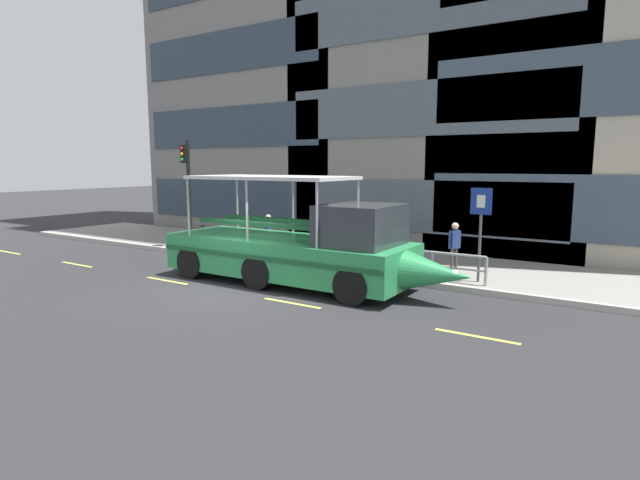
# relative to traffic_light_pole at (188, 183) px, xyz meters

# --- Properties ---
(ground_plane) EXTENTS (120.00, 120.00, 0.00)m
(ground_plane) POSITION_rel_traffic_light_pole_xyz_m (5.92, -3.81, -2.82)
(ground_plane) COLOR #2B2B2D
(sidewalk) EXTENTS (32.00, 4.80, 0.18)m
(sidewalk) POSITION_rel_traffic_light_pole_xyz_m (5.92, 1.79, -2.73)
(sidewalk) COLOR gray
(sidewalk) RESTS_ON ground_plane
(curb_edge) EXTENTS (32.00, 0.18, 0.18)m
(curb_edge) POSITION_rel_traffic_light_pole_xyz_m (5.92, -0.70, -2.73)
(curb_edge) COLOR #B2ADA3
(curb_edge) RESTS_ON ground_plane
(lane_centreline) EXTENTS (25.80, 0.12, 0.01)m
(lane_centreline) POSITION_rel_traffic_light_pole_xyz_m (5.92, -4.27, -2.82)
(lane_centreline) COLOR #DBD64C
(lane_centreline) RESTS_ON ground_plane
(curb_guardrail) EXTENTS (11.28, 0.09, 0.86)m
(curb_guardrail) POSITION_rel_traffic_light_pole_xyz_m (6.67, -0.36, -2.07)
(curb_guardrail) COLOR #9EA0A8
(curb_guardrail) RESTS_ON sidewalk
(traffic_light_pole) EXTENTS (0.24, 0.46, 4.38)m
(traffic_light_pole) POSITION_rel_traffic_light_pole_xyz_m (0.00, 0.00, 0.00)
(traffic_light_pole) COLOR black
(traffic_light_pole) RESTS_ON sidewalk
(parking_sign) EXTENTS (0.60, 0.12, 2.75)m
(parking_sign) POSITION_rel_traffic_light_pole_xyz_m (11.94, 0.03, -0.78)
(parking_sign) COLOR #4C4F54
(parking_sign) RESTS_ON sidewalk
(leaned_bicycle) EXTENTS (1.74, 0.46, 0.96)m
(leaned_bicycle) POSITION_rel_traffic_light_pole_xyz_m (0.96, 0.03, -2.26)
(leaned_bicycle) COLOR black
(leaned_bicycle) RESTS_ON sidewalk
(duck_tour_boat) EXTENTS (9.72, 2.66, 3.25)m
(duck_tour_boat) POSITION_rel_traffic_light_pole_xyz_m (7.38, -2.41, -1.75)
(duck_tour_boat) COLOR #2D9351
(duck_tour_boat) RESTS_ON ground_plane
(pedestrian_near_bow) EXTENTS (0.31, 0.41, 1.61)m
(pedestrian_near_bow) POSITION_rel_traffic_light_pole_xyz_m (10.96, 0.83, -1.67)
(pedestrian_near_bow) COLOR #47423D
(pedestrian_near_bow) RESTS_ON sidewalk
(pedestrian_mid_left) EXTENTS (0.29, 0.46, 1.69)m
(pedestrian_mid_left) POSITION_rel_traffic_light_pole_xyz_m (6.64, 0.40, -1.62)
(pedestrian_mid_left) COLOR #1E2338
(pedestrian_mid_left) RESTS_ON sidewalk
(pedestrian_mid_right) EXTENTS (0.50, 0.23, 1.72)m
(pedestrian_mid_right) POSITION_rel_traffic_light_pole_xyz_m (5.80, 1.13, -1.60)
(pedestrian_mid_right) COLOR #1E2338
(pedestrian_mid_right) RESTS_ON sidewalk
(pedestrian_near_stern) EXTENTS (0.21, 0.45, 1.54)m
(pedestrian_near_stern) POSITION_rel_traffic_light_pole_xyz_m (3.93, 0.31, -1.71)
(pedestrian_near_stern) COLOR #1E2338
(pedestrian_near_stern) RESTS_ON sidewalk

